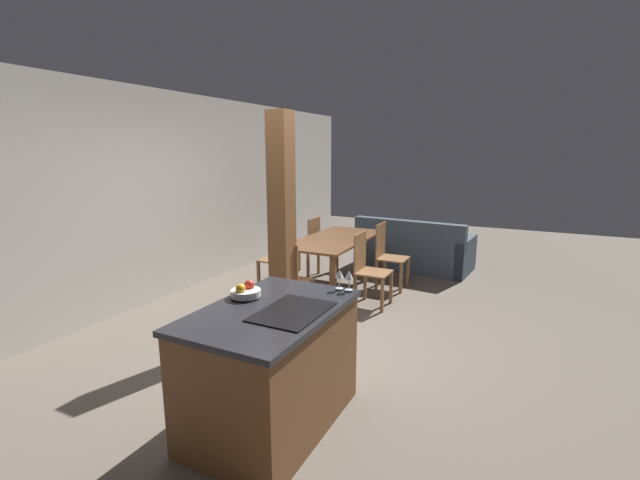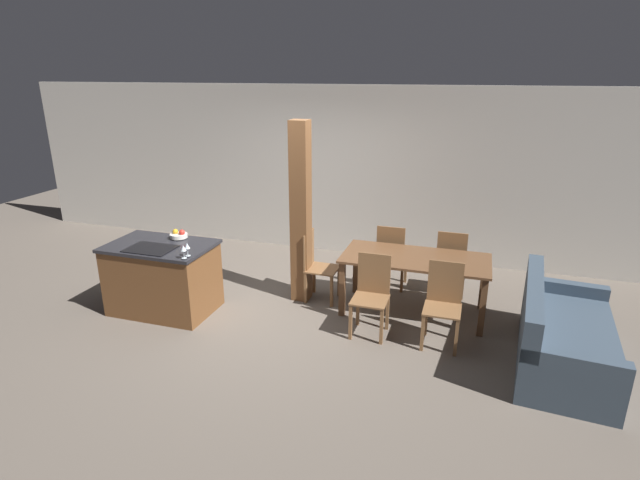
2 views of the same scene
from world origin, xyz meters
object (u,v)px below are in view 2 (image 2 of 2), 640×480
object	(u,v)px
dining_chair_far_left	(391,255)
dining_table	(415,265)
dining_chair_near_right	(443,303)
timber_post	(301,214)
wine_glass_near	(183,249)
dining_chair_far_right	(451,262)
dining_chair_head_end	(317,265)
wine_glass_middle	(187,246)
dining_chair_near_left	(371,293)
kitchen_island	(163,277)
fruit_bowl	(179,235)
couch	(562,339)

from	to	relation	value
dining_chair_far_left	dining_table	bearing A→B (deg)	121.70
dining_chair_near_right	timber_post	bearing A→B (deg)	162.15
wine_glass_near	dining_chair_near_right	size ratio (longest dim) A/B	0.17
dining_chair_near_right	dining_chair_far_right	size ratio (longest dim) A/B	1.00
dining_chair_near_right	dining_chair_head_end	xyz separation A→B (m)	(-1.67, 0.65, 0.00)
wine_glass_near	dining_chair_near_right	distance (m)	2.95
wine_glass_middle	dining_chair_near_left	distance (m)	2.17
kitchen_island	fruit_bowl	size ratio (longest dim) A/B	5.79
dining_chair_near_left	dining_chair_far_left	size ratio (longest dim) A/B	1.00
dining_chair_far_left	timber_post	distance (m)	1.45
kitchen_island	dining_chair_far_left	world-z (taller)	dining_chair_far_left
dining_chair_head_end	timber_post	xyz separation A→B (m)	(-0.20, -0.05, 0.69)
fruit_bowl	dining_chair_head_end	size ratio (longest dim) A/B	0.24
dining_chair_head_end	couch	world-z (taller)	dining_chair_head_end
dining_table	dining_chair_near_left	bearing A→B (deg)	-121.70
kitchen_island	dining_chair_near_right	xyz separation A→B (m)	(3.41, 0.25, 0.04)
dining_chair_far_left	dining_chair_head_end	xyz separation A→B (m)	(-0.87, -0.65, 0.00)
dining_chair_near_left	dining_chair_near_right	world-z (taller)	same
dining_chair_far_right	couch	bearing A→B (deg)	131.57
dining_chair_far_left	dining_chair_head_end	size ratio (longest dim) A/B	1.00
couch	kitchen_island	bearing A→B (deg)	97.29
dining_chair_near_left	dining_chair_far_right	xyz separation A→B (m)	(0.80, 1.30, 0.00)
dining_chair_far_left	timber_post	bearing A→B (deg)	33.12
fruit_bowl	dining_chair_far_left	world-z (taller)	fruit_bowl
wine_glass_near	dining_chair_far_left	bearing A→B (deg)	42.79
dining_chair_near_right	dining_chair_head_end	bearing A→B (deg)	158.74
wine_glass_middle	timber_post	bearing A→B (deg)	48.84
fruit_bowl	wine_glass_middle	distance (m)	0.72
fruit_bowl	dining_table	xyz separation A→B (m)	(2.91, 0.62, -0.29)
dining_table	dining_chair_far_right	xyz separation A→B (m)	(0.40, 0.65, -0.15)
dining_chair_near_right	timber_post	world-z (taller)	timber_post
dining_chair_near_right	dining_chair_far_left	xyz separation A→B (m)	(-0.80, 1.30, 0.00)
wine_glass_near	dining_chair_head_end	xyz separation A→B (m)	(1.17, 1.24, -0.52)
wine_glass_middle	dining_chair_far_left	world-z (taller)	wine_glass_middle
kitchen_island	dining_chair_near_right	world-z (taller)	dining_chair_near_right
dining_chair_far_right	timber_post	xyz separation A→B (m)	(-1.87, -0.70, 0.69)
fruit_bowl	wine_glass_middle	xyz separation A→B (m)	(0.47, -0.54, 0.08)
fruit_bowl	dining_chair_head_end	xyz separation A→B (m)	(1.64, 0.62, -0.45)
dining_chair_near_right	dining_chair_far_left	bearing A→B (deg)	121.70
dining_chair_near_right	wine_glass_near	bearing A→B (deg)	-168.27
dining_chair_near_left	fruit_bowl	bearing A→B (deg)	179.28
fruit_bowl	dining_chair_far_left	bearing A→B (deg)	26.81
wine_glass_middle	dining_chair_near_right	world-z (taller)	wine_glass_middle
wine_glass_near	kitchen_island	bearing A→B (deg)	148.75
dining_chair_head_end	timber_post	bearing A→B (deg)	103.22
dining_chair_near_left	dining_chair_near_right	size ratio (longest dim) A/B	1.00
wine_glass_middle	fruit_bowl	bearing A→B (deg)	130.72
dining_table	dining_chair_near_left	xyz separation A→B (m)	(-0.40, -0.65, -0.15)
fruit_bowl	kitchen_island	bearing A→B (deg)	-109.81
couch	dining_chair_far_left	bearing A→B (deg)	60.92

